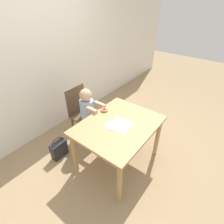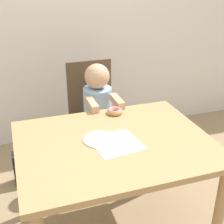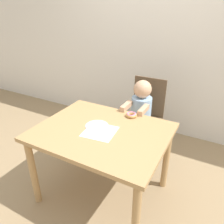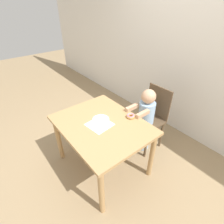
% 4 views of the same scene
% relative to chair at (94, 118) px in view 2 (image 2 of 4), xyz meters
% --- Properties ---
extents(wall_back, '(8.00, 0.05, 2.50)m').
position_rel_chair_xyz_m(wall_back, '(-0.09, 0.69, 0.77)').
color(wall_back, silver).
rests_on(wall_back, ground_plane).
extents(dining_table, '(1.10, 0.87, 0.72)m').
position_rel_chair_xyz_m(dining_table, '(-0.09, -0.79, 0.13)').
color(dining_table, tan).
rests_on(dining_table, ground_plane).
extents(chair, '(0.37, 0.40, 0.93)m').
position_rel_chair_xyz_m(chair, '(0.00, 0.00, 0.00)').
color(chair, brown).
rests_on(chair, ground_plane).
extents(child_figure, '(0.23, 0.40, 0.97)m').
position_rel_chair_xyz_m(child_figure, '(0.00, -0.12, 0.03)').
color(child_figure, '#99BCE0').
rests_on(child_figure, ground_plane).
extents(donut, '(0.11, 0.11, 0.04)m').
position_rel_chair_xyz_m(donut, '(0.03, -0.44, 0.25)').
color(donut, tan).
rests_on(donut, dining_table).
extents(napkin, '(0.28, 0.28, 0.00)m').
position_rel_chair_xyz_m(napkin, '(-0.10, -0.81, 0.23)').
color(napkin, white).
rests_on(napkin, dining_table).
extents(handbag, '(0.25, 0.11, 0.37)m').
position_rel_chair_xyz_m(handbag, '(-0.56, -0.01, -0.34)').
color(handbag, '#232328').
rests_on(handbag, ground_plane).
extents(plate, '(0.20, 0.20, 0.01)m').
position_rel_chair_xyz_m(plate, '(-0.17, -0.75, 0.23)').
color(plate, silver).
rests_on(plate, dining_table).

